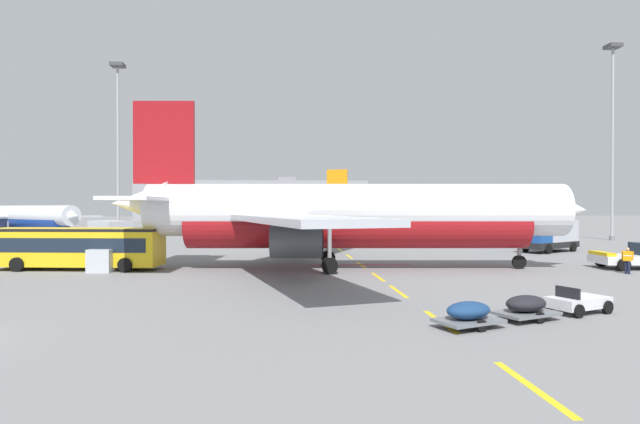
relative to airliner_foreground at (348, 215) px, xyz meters
The scene contains 15 objects.
ground 31.40m from the airliner_foreground, 41.51° to the left, with size 400.00×400.00×0.00m, color slate.
apron_paint_markings 17.11m from the airliner_foreground, 85.42° to the left, with size 8.00×93.06×0.01m.
airliner_foreground is the anchor object (origin of this frame).
airliner_mid_left 65.15m from the airliner_foreground, 72.88° to the left, with size 33.91×32.28×12.34m.
airliner_far_center 61.25m from the airliner_foreground, 135.16° to the left, with size 24.17×22.42×9.38m.
airliner_far_right 102.34m from the airliner_foreground, 61.47° to the left, with size 25.91×27.12×9.82m.
apron_shuttle_bus 19.67m from the airliner_foreground, behind, with size 12.26×4.16×3.00m.
fuel_service_truck 25.54m from the airliner_foreground, 29.03° to the left, with size 7.25×5.63×3.14m.
ground_power_truck 27.51m from the airliner_foreground, 144.80° to the left, with size 6.51×6.78×3.14m.
baggage_train 18.10m from the airliner_foreground, 74.14° to the right, with size 8.52×4.59×1.14m.
ground_crew_worker 19.09m from the airliner_foreground, 13.09° to the right, with size 0.56×0.52×1.78m.
uld_cargo_container 17.58m from the airliner_foreground, behind, with size 1.72×1.68×1.60m.
apron_light_mast_near 47.18m from the airliner_foreground, 127.23° to the left, with size 1.80×1.80×24.69m.
apron_light_mast_far 50.96m from the airliner_foreground, 35.74° to the left, with size 1.80×1.80×26.60m.
terminal_satellite 141.32m from the airliner_foreground, 95.73° to the left, with size 76.71×20.62×14.97m.
Camera 1 is at (11.73, -17.13, 4.50)m, focal length 28.36 mm.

